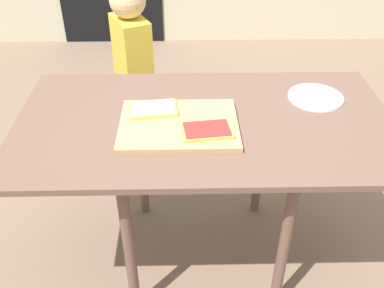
{
  "coord_description": "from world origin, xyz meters",
  "views": [
    {
      "loc": [
        -0.08,
        -1.32,
        1.58
      ],
      "look_at": [
        -0.05,
        0.0,
        0.62
      ],
      "focal_mm": 40.33,
      "sensor_mm": 36.0,
      "label": 1
    }
  ],
  "objects": [
    {
      "name": "dining_table",
      "position": [
        0.0,
        0.0,
        0.65
      ],
      "size": [
        1.38,
        0.75,
        0.73
      ],
      "color": "brown",
      "rests_on": "ground"
    },
    {
      "name": "pizza_slice_far_left",
      "position": [
        -0.19,
        0.03,
        0.76
      ],
      "size": [
        0.18,
        0.13,
        0.02
      ],
      "color": "#DEB556",
      "rests_on": "cutting_board"
    },
    {
      "name": "pizza_slice_near_right",
      "position": [
        -0.0,
        -0.11,
        0.76
      ],
      "size": [
        0.18,
        0.13,
        0.02
      ],
      "color": "#DEB556",
      "rests_on": "cutting_board"
    },
    {
      "name": "cutting_board",
      "position": [
        -0.1,
        -0.05,
        0.74
      ],
      "size": [
        0.42,
        0.32,
        0.02
      ],
      "primitive_type": "cube",
      "color": "tan",
      "rests_on": "dining_table"
    },
    {
      "name": "plate_white_right",
      "position": [
        0.44,
        0.15,
        0.73
      ],
      "size": [
        0.22,
        0.22,
        0.01
      ],
      "primitive_type": "cylinder",
      "color": "white",
      "rests_on": "dining_table"
    },
    {
      "name": "ground_plane",
      "position": [
        0.0,
        0.0,
        0.0
      ],
      "size": [
        16.0,
        16.0,
        0.0
      ],
      "primitive_type": "plane",
      "color": "#7B644F"
    },
    {
      "name": "child_left",
      "position": [
        -0.34,
        0.73,
        0.59
      ],
      "size": [
        0.23,
        0.28,
        1.02
      ],
      "color": "#2C2252",
      "rests_on": "ground"
    }
  ]
}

